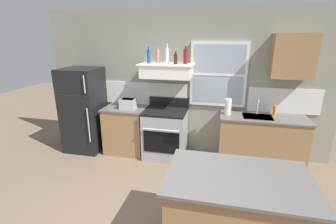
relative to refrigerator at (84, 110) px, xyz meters
The scene contains 17 objects.
back_wall 2.04m from the refrigerator, 11.29° to the left, with size 5.40×0.11×2.70m.
refrigerator is the anchor object (origin of this frame).
counter_left_of_stove 0.93m from the refrigerator, ahead, with size 0.79×0.63×0.91m.
toaster 0.96m from the refrigerator, ahead, with size 0.30×0.20×0.19m.
stove_range 1.69m from the refrigerator, ahead, with size 0.76×0.69×1.09m.
range_hood_shelf 1.84m from the refrigerator, ahead, with size 0.96×0.52×0.24m.
bottle_blue_liqueur 1.70m from the refrigerator, ahead, with size 0.07×0.07×0.29m.
bottle_rose_pink 1.82m from the refrigerator, ahead, with size 0.07×0.07×0.29m.
bottle_clear_tall 1.98m from the refrigerator, ahead, with size 0.06×0.06×0.34m.
bottle_brown_stout 2.09m from the refrigerator, ahead, with size 0.06×0.06×0.22m.
bottle_red_label_wine 2.25m from the refrigerator, ahead, with size 0.07×0.07×0.30m.
counter_right_with_sink 3.37m from the refrigerator, ahead, with size 1.43×0.63×0.91m.
sink_faucet 3.26m from the refrigerator, ahead, with size 0.03×0.17×0.28m.
paper_towel_roll 2.76m from the refrigerator, ahead, with size 0.11×0.11×0.27m, color white.
dish_soap_bottle 3.54m from the refrigerator, ahead, with size 0.06×0.06×0.18m, color orange.
kitchen_island 3.45m from the refrigerator, 34.04° to the right, with size 1.40×0.90×0.91m.
upper_cabinet_right 3.86m from the refrigerator, ahead, with size 0.64×0.32×0.70m.
Camera 1 is at (0.72, -2.19, 2.19)m, focal length 25.56 mm.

